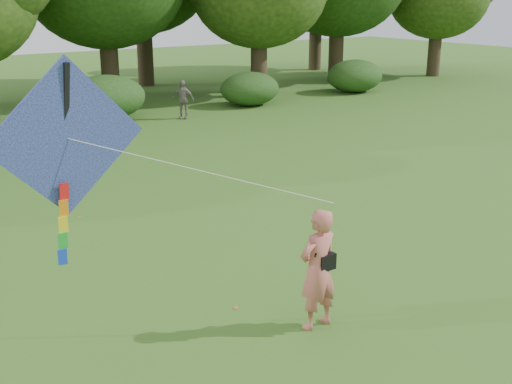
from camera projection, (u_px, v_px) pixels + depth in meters
ground at (338, 297)px, 11.32m from camera, size 100.00×100.00×0.00m
man_kite_flyer at (318, 269)px, 10.04m from camera, size 0.75×0.52×1.99m
bystander_right at (183, 99)px, 26.99m from camera, size 0.97×0.94×1.63m
crossbody_bag at (325, 261)px, 10.04m from camera, size 0.43×0.20×0.75m
flying_kite at (67, 141)px, 9.43m from camera, size 4.57×2.49×3.21m
shrub_band at (15, 110)px, 24.45m from camera, size 39.15×3.22×1.88m
fallen_leaves at (189, 219)px, 15.22m from camera, size 9.00×13.73×0.01m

